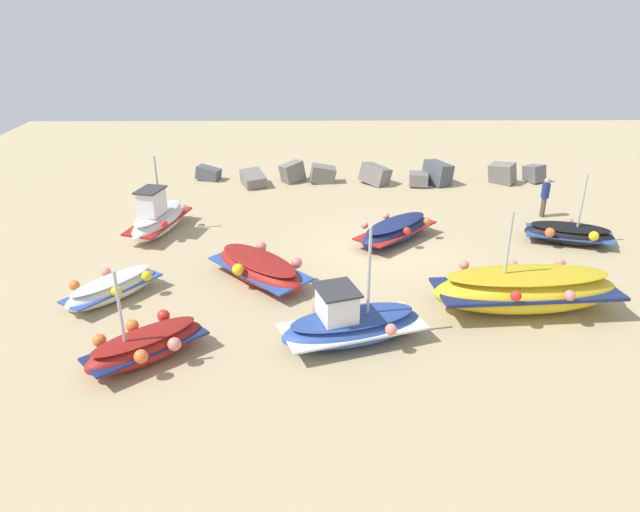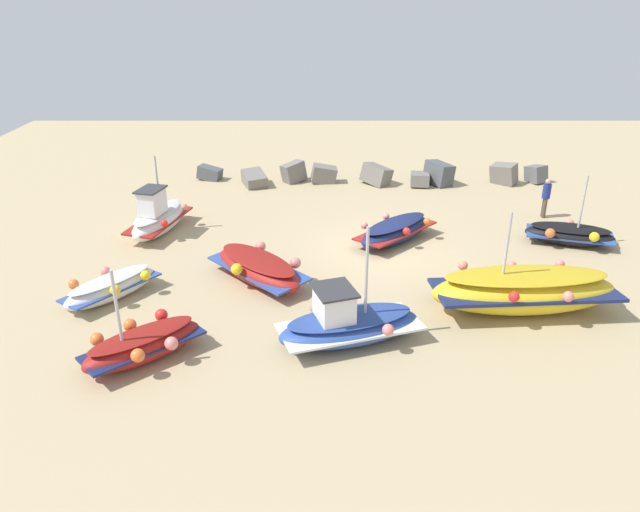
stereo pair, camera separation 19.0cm
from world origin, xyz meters
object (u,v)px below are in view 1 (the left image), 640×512
fishing_boat_2 (569,233)px  fishing_boat_5 (112,288)px  fishing_boat_7 (146,345)px  person_walking (545,195)px  fishing_boat_0 (259,268)px  fishing_boat_6 (351,324)px  fishing_boat_4 (158,218)px  fishing_boat_1 (525,289)px  fishing_boat_3 (396,230)px

fishing_boat_2 → fishing_boat_5: fishing_boat_2 is taller
fishing_boat_7 → fishing_boat_2: bearing=-12.2°
fishing_boat_7 → person_walking: bearing=-3.8°
fishing_boat_0 → fishing_boat_7: fishing_boat_7 is taller
fishing_boat_2 → fishing_boat_6: bearing=55.2°
fishing_boat_4 → person_walking: bearing=110.6°
fishing_boat_2 → person_walking: fishing_boat_2 is taller
fishing_boat_6 → person_walking: 12.48m
fishing_boat_5 → fishing_boat_6: 7.37m
fishing_boat_2 → person_walking: 2.85m
fishing_boat_7 → person_walking: (13.48, 10.15, 0.49)m
fishing_boat_2 → person_walking: size_ratio=2.04×
fishing_boat_1 → fishing_boat_3: bearing=117.0°
fishing_boat_7 → fishing_boat_0: bearing=20.0°
fishing_boat_3 → fishing_boat_6: size_ratio=0.81×
fishing_boat_5 → fishing_boat_7: size_ratio=0.99×
fishing_boat_3 → fishing_boat_5: (-9.01, -4.40, -0.04)m
fishing_boat_6 → fishing_boat_5: bearing=-37.1°
fishing_boat_0 → fishing_boat_2: (11.00, 2.95, -0.06)m
fishing_boat_3 → fishing_boat_4: fishing_boat_4 is taller
fishing_boat_5 → person_walking: size_ratio=1.90×
fishing_boat_0 → fishing_boat_2: bearing=61.7°
fishing_boat_2 → fishing_boat_4: fishing_boat_4 is taller
fishing_boat_1 → fishing_boat_5: (-12.09, 0.71, -0.27)m
fishing_boat_3 → fishing_boat_6: 7.05m
fishing_boat_0 → fishing_boat_6: (2.70, -3.53, 0.07)m
fishing_boat_7 → fishing_boat_6: bearing=-31.2°
fishing_boat_6 → fishing_boat_1: bearing=179.3°
fishing_boat_6 → fishing_boat_7: bearing=-8.9°
fishing_boat_4 → person_walking: (15.18, 1.67, 0.32)m
fishing_boat_1 → person_walking: 8.30m
fishing_boat_2 → fishing_boat_5: size_ratio=1.07×
fishing_boat_4 → fishing_boat_7: fishing_boat_4 is taller
fishing_boat_5 → fishing_boat_3: bearing=154.1°
fishing_boat_0 → person_walking: bearing=74.2°
fishing_boat_4 → fishing_boat_6: size_ratio=0.89×
fishing_boat_1 → person_walking: (3.22, 7.65, 0.27)m
fishing_boat_0 → fishing_boat_3: 5.72m
fishing_boat_1 → fishing_boat_4: fishing_boat_1 is taller
fishing_boat_4 → fishing_boat_5: fishing_boat_4 is taller
person_walking → fishing_boat_5: bearing=-154.0°
fishing_boat_5 → fishing_boat_6: bearing=109.5°
fishing_boat_0 → fishing_boat_1: bearing=33.0°
fishing_boat_1 → fishing_boat_3: (-3.08, 5.12, -0.23)m
fishing_boat_3 → fishing_boat_6: (-2.03, -6.75, 0.08)m
fishing_boat_1 → fishing_boat_4: bearing=149.4°
fishing_boat_3 → person_walking: size_ratio=2.10×
fishing_boat_2 → fishing_boat_6: (-8.31, -6.48, 0.13)m
fishing_boat_0 → fishing_boat_3: (4.72, 3.22, -0.02)m
fishing_boat_6 → fishing_boat_7: (-5.16, -0.87, -0.07)m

